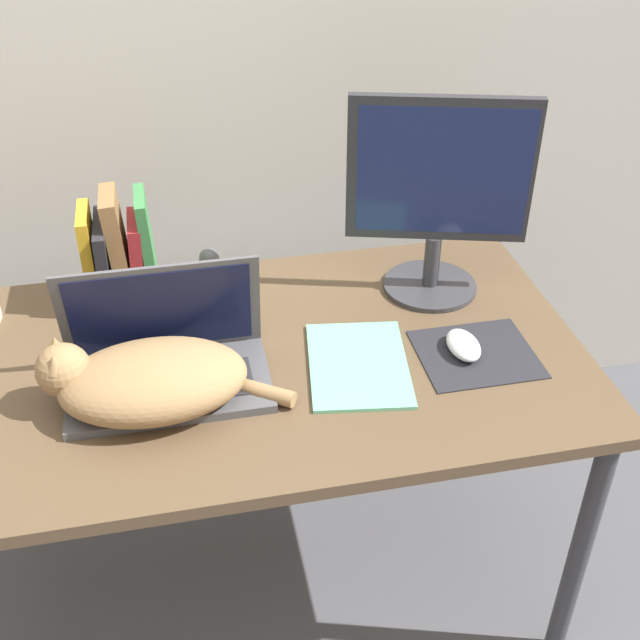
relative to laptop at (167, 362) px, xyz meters
The scene contains 9 objects.
desk 0.20m from the laptop, 14.52° to the left, with size 1.38×0.76×0.72m.
laptop is the anchor object (origin of this frame).
cat 0.08m from the laptop, 121.84° to the right, with size 0.47×0.23×0.14m.
external_monitor 0.67m from the laptop, 19.75° to the left, with size 0.39×0.21×0.45m.
mousepad 0.62m from the laptop, ahead, with size 0.24×0.21×0.00m.
computer_mouse 0.60m from the laptop, ahead, with size 0.06×0.11×0.03m.
book_row 0.33m from the laptop, 104.36° to the left, with size 0.15×0.17×0.26m.
notepad 0.38m from the laptop, ahead, with size 0.24×0.30×0.01m.
webcam 0.39m from the laptop, 72.68° to the left, with size 0.05×0.05×0.07m.
Camera 1 is at (-0.12, -0.92, 1.72)m, focal length 45.00 mm.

